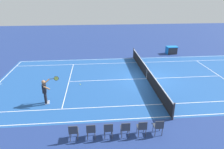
{
  "coord_description": "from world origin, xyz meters",
  "views": [
    {
      "loc": [
        4.27,
        14.89,
        6.69
      ],
      "look_at": [
        3.0,
        1.0,
        0.9
      ],
      "focal_mm": 31.96,
      "sensor_mm": 36.0,
      "label": 1
    }
  ],
  "objects_px": {
    "tennis_net": "(147,73)",
    "spectator_chair_0": "(159,126)",
    "tennis_player_near": "(45,90)",
    "spectator_chair_4": "(91,130)",
    "equipment_cart_tarped": "(171,50)",
    "tennis_ball": "(80,84)",
    "spectator_chair_2": "(125,128)",
    "spectator_chair_3": "(108,129)",
    "spectator_chair_5": "(74,131)",
    "spectator_chair_1": "(142,127)"
  },
  "relations": [
    {
      "from": "tennis_ball",
      "to": "spectator_chair_4",
      "type": "xyz_separation_m",
      "value": [
        -0.89,
        6.28,
        0.49
      ]
    },
    {
      "from": "spectator_chair_0",
      "to": "spectator_chair_5",
      "type": "bearing_deg",
      "value": 0.0
    },
    {
      "from": "tennis_net",
      "to": "spectator_chair_3",
      "type": "relative_size",
      "value": 13.3
    },
    {
      "from": "tennis_player_near",
      "to": "spectator_chair_3",
      "type": "relative_size",
      "value": 1.93
    },
    {
      "from": "spectator_chair_2",
      "to": "tennis_player_near",
      "type": "bearing_deg",
      "value": -38.63
    },
    {
      "from": "spectator_chair_5",
      "to": "equipment_cart_tarped",
      "type": "xyz_separation_m",
      "value": [
        -10.09,
        -13.86,
        -0.08
      ]
    },
    {
      "from": "tennis_player_near",
      "to": "spectator_chair_0",
      "type": "bearing_deg",
      "value": 149.68
    },
    {
      "from": "spectator_chair_1",
      "to": "equipment_cart_tarped",
      "type": "relative_size",
      "value": 0.7
    },
    {
      "from": "spectator_chair_2",
      "to": "spectator_chair_4",
      "type": "xyz_separation_m",
      "value": [
        1.67,
        0.0,
        0.0
      ]
    },
    {
      "from": "equipment_cart_tarped",
      "to": "tennis_player_near",
      "type": "bearing_deg",
      "value": 40.03
    },
    {
      "from": "equipment_cart_tarped",
      "to": "spectator_chair_1",
      "type": "bearing_deg",
      "value": 64.06
    },
    {
      "from": "tennis_player_near",
      "to": "spectator_chair_4",
      "type": "bearing_deg",
      "value": 128.41
    },
    {
      "from": "tennis_ball",
      "to": "spectator_chair_4",
      "type": "relative_size",
      "value": 0.08
    },
    {
      "from": "tennis_net",
      "to": "spectator_chair_3",
      "type": "bearing_deg",
      "value": 61.83
    },
    {
      "from": "spectator_chair_1",
      "to": "equipment_cart_tarped",
      "type": "bearing_deg",
      "value": -115.94
    },
    {
      "from": "tennis_player_near",
      "to": "spectator_chair_2",
      "type": "height_order",
      "value": "tennis_player_near"
    },
    {
      "from": "spectator_chair_3",
      "to": "tennis_ball",
      "type": "bearing_deg",
      "value": -74.61
    },
    {
      "from": "tennis_player_near",
      "to": "tennis_ball",
      "type": "relative_size",
      "value": 25.71
    },
    {
      "from": "tennis_net",
      "to": "spectator_chair_4",
      "type": "xyz_separation_m",
      "value": [
        4.56,
        6.96,
        0.03
      ]
    },
    {
      "from": "spectator_chair_0",
      "to": "equipment_cart_tarped",
      "type": "distance_m",
      "value": 15.07
    },
    {
      "from": "tennis_ball",
      "to": "equipment_cart_tarped",
      "type": "distance_m",
      "value": 12.67
    },
    {
      "from": "spectator_chair_0",
      "to": "equipment_cart_tarped",
      "type": "height_order",
      "value": "spectator_chair_0"
    },
    {
      "from": "spectator_chair_4",
      "to": "spectator_chair_3",
      "type": "bearing_deg",
      "value": 180.0
    },
    {
      "from": "spectator_chair_2",
      "to": "equipment_cart_tarped",
      "type": "relative_size",
      "value": 0.7
    },
    {
      "from": "tennis_net",
      "to": "equipment_cart_tarped",
      "type": "xyz_separation_m",
      "value": [
        -4.69,
        -6.9,
        -0.05
      ]
    },
    {
      "from": "tennis_ball",
      "to": "equipment_cart_tarped",
      "type": "xyz_separation_m",
      "value": [
        -10.15,
        -7.58,
        0.4
      ]
    },
    {
      "from": "tennis_player_near",
      "to": "spectator_chair_0",
      "type": "distance_m",
      "value": 7.25
    },
    {
      "from": "tennis_ball",
      "to": "spectator_chair_2",
      "type": "height_order",
      "value": "spectator_chair_2"
    },
    {
      "from": "spectator_chair_3",
      "to": "spectator_chair_5",
      "type": "relative_size",
      "value": 1.0
    },
    {
      "from": "tennis_net",
      "to": "spectator_chair_2",
      "type": "relative_size",
      "value": 13.3
    },
    {
      "from": "tennis_net",
      "to": "equipment_cart_tarped",
      "type": "relative_size",
      "value": 9.36
    },
    {
      "from": "spectator_chair_4",
      "to": "equipment_cart_tarped",
      "type": "xyz_separation_m",
      "value": [
        -9.25,
        -13.86,
        -0.08
      ]
    },
    {
      "from": "spectator_chair_2",
      "to": "tennis_ball",
      "type": "bearing_deg",
      "value": -67.78
    },
    {
      "from": "spectator_chair_2",
      "to": "spectator_chair_5",
      "type": "relative_size",
      "value": 1.0
    },
    {
      "from": "tennis_ball",
      "to": "spectator_chair_0",
      "type": "bearing_deg",
      "value": 124.02
    },
    {
      "from": "tennis_player_near",
      "to": "spectator_chair_4",
      "type": "height_order",
      "value": "tennis_player_near"
    },
    {
      "from": "spectator_chair_5",
      "to": "tennis_net",
      "type": "bearing_deg",
      "value": -127.82
    },
    {
      "from": "spectator_chair_2",
      "to": "spectator_chair_4",
      "type": "bearing_deg",
      "value": 0.0
    },
    {
      "from": "spectator_chair_0",
      "to": "spectator_chair_5",
      "type": "relative_size",
      "value": 1.0
    },
    {
      "from": "tennis_ball",
      "to": "spectator_chair_2",
      "type": "xyz_separation_m",
      "value": [
        -2.57,
        6.28,
        0.49
      ]
    },
    {
      "from": "tennis_net",
      "to": "spectator_chair_0",
      "type": "xyz_separation_m",
      "value": [
        1.21,
        6.96,
        0.03
      ]
    },
    {
      "from": "tennis_player_near",
      "to": "spectator_chair_4",
      "type": "distance_m",
      "value": 4.68
    },
    {
      "from": "spectator_chair_0",
      "to": "spectator_chair_5",
      "type": "distance_m",
      "value": 4.19
    },
    {
      "from": "spectator_chair_0",
      "to": "spectator_chair_3",
      "type": "xyz_separation_m",
      "value": [
        2.51,
        0.0,
        0.0
      ]
    },
    {
      "from": "spectator_chair_5",
      "to": "equipment_cart_tarped",
      "type": "distance_m",
      "value": 17.15
    },
    {
      "from": "tennis_ball",
      "to": "spectator_chair_3",
      "type": "relative_size",
      "value": 0.08
    },
    {
      "from": "tennis_ball",
      "to": "spectator_chair_5",
      "type": "relative_size",
      "value": 0.08
    },
    {
      "from": "spectator_chair_4",
      "to": "spectator_chair_2",
      "type": "bearing_deg",
      "value": 180.0
    },
    {
      "from": "equipment_cart_tarped",
      "to": "tennis_ball",
      "type": "bearing_deg",
      "value": 36.76
    },
    {
      "from": "tennis_player_near",
      "to": "tennis_ball",
      "type": "distance_m",
      "value": 3.43
    }
  ]
}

